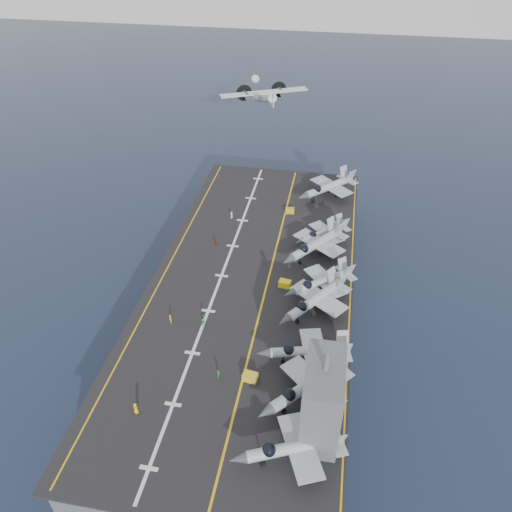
% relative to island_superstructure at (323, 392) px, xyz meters
% --- Properties ---
extents(ground, '(500.00, 500.00, 0.00)m').
position_rel_island_superstructure_xyz_m(ground, '(-15.00, 30.00, -17.90)').
color(ground, '#142135').
rests_on(ground, ground).
extents(hull, '(36.00, 90.00, 10.00)m').
position_rel_island_superstructure_xyz_m(hull, '(-15.00, 30.00, -12.90)').
color(hull, '#56595E').
rests_on(hull, ground).
extents(flight_deck, '(38.00, 92.00, 0.40)m').
position_rel_island_superstructure_xyz_m(flight_deck, '(-15.00, 30.00, -7.70)').
color(flight_deck, black).
rests_on(flight_deck, hull).
extents(foul_line, '(0.35, 90.00, 0.02)m').
position_rel_island_superstructure_xyz_m(foul_line, '(-12.00, 30.00, -7.48)').
color(foul_line, gold).
rests_on(foul_line, flight_deck).
extents(landing_centerline, '(0.50, 90.00, 0.02)m').
position_rel_island_superstructure_xyz_m(landing_centerline, '(-21.00, 30.00, -7.48)').
color(landing_centerline, silver).
rests_on(landing_centerline, flight_deck).
extents(deck_edge_port, '(0.25, 90.00, 0.02)m').
position_rel_island_superstructure_xyz_m(deck_edge_port, '(-32.00, 30.00, -7.48)').
color(deck_edge_port, gold).
rests_on(deck_edge_port, flight_deck).
extents(deck_edge_stbd, '(0.25, 90.00, 0.02)m').
position_rel_island_superstructure_xyz_m(deck_edge_stbd, '(3.50, 30.00, -7.48)').
color(deck_edge_stbd, gold).
rests_on(deck_edge_stbd, flight_deck).
extents(island_superstructure, '(5.00, 10.00, 15.00)m').
position_rel_island_superstructure_xyz_m(island_superstructure, '(0.00, 0.00, 0.00)').
color(island_superstructure, '#56595E').
rests_on(island_superstructure, flight_deck).
extents(fighter_jet_0, '(17.70, 15.09, 5.20)m').
position_rel_island_superstructure_xyz_m(fighter_jet_0, '(-2.90, -5.24, -4.90)').
color(fighter_jet_0, '#9FA5AE').
rests_on(fighter_jet_0, flight_deck).
extents(fighter_jet_1, '(18.48, 18.73, 5.49)m').
position_rel_island_superstructure_xyz_m(fighter_jet_1, '(-2.12, 4.76, -4.76)').
color(fighter_jet_1, gray).
rests_on(fighter_jet_1, flight_deck).
extents(fighter_jet_2, '(16.46, 12.94, 5.05)m').
position_rel_island_superstructure_xyz_m(fighter_jet_2, '(-2.53, 11.59, -4.97)').
color(fighter_jet_2, '#8D959D').
rests_on(fighter_jet_2, flight_deck).
extents(fighter_jet_3, '(17.90, 19.04, 5.51)m').
position_rel_island_superstructure_xyz_m(fighter_jet_3, '(-2.65, 23.41, -4.75)').
color(fighter_jet_3, '#8D949B').
rests_on(fighter_jet_3, flight_deck).
extents(fighter_jet_4, '(17.21, 16.50, 4.99)m').
position_rel_island_superstructure_xyz_m(fighter_jet_4, '(-1.86, 28.78, -5.00)').
color(fighter_jet_4, '#9FA9B0').
rests_on(fighter_jet_4, flight_deck).
extents(fighter_jet_5, '(18.57, 19.64, 5.68)m').
position_rel_island_superstructure_xyz_m(fighter_jet_5, '(-3.92, 39.95, -4.66)').
color(fighter_jet_5, gray).
rests_on(fighter_jet_5, flight_deck).
extents(fighter_jet_6, '(15.50, 15.18, 4.53)m').
position_rel_island_superstructure_xyz_m(fighter_jet_6, '(-2.66, 45.14, -5.24)').
color(fighter_jet_6, gray).
rests_on(fighter_jet_6, flight_deck).
extents(fighter_jet_8, '(19.39, 19.59, 5.74)m').
position_rel_island_superstructure_xyz_m(fighter_jet_8, '(-2.94, 64.03, -4.63)').
color(fighter_jet_8, '#949DA6').
rests_on(fighter_jet_8, flight_deck).
extents(tow_cart_a, '(2.39, 1.76, 1.31)m').
position_rel_island_superstructure_xyz_m(tow_cart_a, '(-10.88, 6.37, -6.84)').
color(tow_cart_a, gold).
rests_on(tow_cart_a, flight_deck).
extents(tow_cart_b, '(2.38, 1.75, 1.30)m').
position_rel_island_superstructure_xyz_m(tow_cart_b, '(-8.65, 29.05, -6.85)').
color(tow_cart_b, yellow).
rests_on(tow_cart_b, flight_deck).
extents(tow_cart_c, '(2.09, 1.50, 1.17)m').
position_rel_island_superstructure_xyz_m(tow_cart_c, '(-10.98, 55.12, -6.91)').
color(tow_cart_c, gold).
rests_on(tow_cart_c, flight_deck).
extents(crew_0, '(1.38, 1.34, 1.93)m').
position_rel_island_superstructure_xyz_m(crew_0, '(-25.64, -2.28, -6.53)').
color(crew_0, '#ECB408').
rests_on(crew_0, flight_deck).
extents(crew_1, '(1.23, 1.22, 1.73)m').
position_rel_island_superstructure_xyz_m(crew_1, '(-26.54, 15.99, -6.63)').
color(crew_1, yellow).
rests_on(crew_1, flight_deck).
extents(crew_2, '(0.95, 1.28, 1.95)m').
position_rel_island_superstructure_xyz_m(crew_2, '(-20.87, 16.77, -6.52)').
color(crew_2, green).
rests_on(crew_2, flight_deck).
extents(crew_4, '(1.06, 0.81, 1.60)m').
position_rel_island_superstructure_xyz_m(crew_4, '(-24.55, 39.75, -6.70)').
color(crew_4, '#B21919').
rests_on(crew_4, flight_deck).
extents(crew_5, '(0.72, 1.02, 1.61)m').
position_rel_island_superstructure_xyz_m(crew_5, '(-23.57, 50.56, -6.69)').
color(crew_5, silver).
rests_on(crew_5, flight_deck).
extents(crew_6, '(0.93, 1.15, 1.66)m').
position_rel_island_superstructure_xyz_m(crew_6, '(-15.66, 5.86, -6.67)').
color(crew_6, '#1F8222').
rests_on(crew_6, flight_deck).
extents(transport_plane, '(27.65, 24.31, 5.45)m').
position_rel_island_superstructure_xyz_m(transport_plane, '(-22.01, 84.45, 8.47)').
color(transport_plane, silver).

